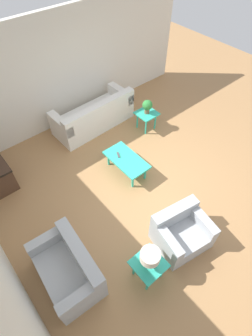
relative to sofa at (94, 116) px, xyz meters
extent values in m
plane|color=#A87A4C|center=(-2.31, 0.29, -0.31)|extent=(14.00, 14.00, 0.00)
cube|color=silver|center=(0.75, 0.29, 1.04)|extent=(0.12, 7.20, 2.70)
cube|color=white|center=(0.06, 0.00, -0.10)|extent=(0.92, 2.11, 0.42)
cube|color=white|center=(-0.27, -0.01, 0.31)|extent=(0.27, 2.09, 0.41)
cube|color=white|center=(0.09, -0.94, 0.24)|extent=(0.86, 0.23, 0.27)
cube|color=white|center=(0.03, 0.94, 0.24)|extent=(0.86, 0.23, 0.27)
cube|color=#A8ADB2|center=(-3.67, 0.72, -0.12)|extent=(0.91, 1.01, 0.39)
cube|color=#A8ADB2|center=(-3.39, 0.67, 0.25)|extent=(0.35, 0.91, 0.34)
cube|color=#A8ADB2|center=(-3.60, 1.08, 0.19)|extent=(0.78, 0.29, 0.22)
cube|color=#A8ADB2|center=(-3.73, 0.36, 0.19)|extent=(0.78, 0.29, 0.22)
cube|color=#A8ADB2|center=(-2.90, 2.62, -0.12)|extent=(1.30, 0.86, 0.39)
cube|color=#A8ADB2|center=(-2.92, 2.34, 0.25)|extent=(1.26, 0.29, 0.34)
cube|color=#A8ADB2|center=(-2.36, 2.58, 0.19)|extent=(0.22, 0.77, 0.22)
cube|color=#A8ADB2|center=(-3.44, 2.66, 0.19)|extent=(0.22, 0.77, 0.22)
cube|color=#2DB79E|center=(-1.73, 0.38, 0.07)|extent=(1.02, 0.54, 0.04)
cylinder|color=#2DB79E|center=(-2.15, 0.20, -0.13)|extent=(0.05, 0.05, 0.36)
cylinder|color=#2DB79E|center=(-1.31, 0.20, -0.13)|extent=(0.05, 0.05, 0.36)
cylinder|color=#2DB79E|center=(-2.15, 0.56, -0.13)|extent=(0.05, 0.05, 0.36)
cylinder|color=#2DB79E|center=(-1.31, 0.56, -0.13)|extent=(0.05, 0.05, 0.36)
cube|color=#2DB79E|center=(-0.92, -0.97, 0.16)|extent=(0.49, 0.49, 0.04)
cylinder|color=#2DB79E|center=(-1.08, -1.13, -0.09)|extent=(0.04, 0.04, 0.45)
cylinder|color=#2DB79E|center=(-0.76, -1.13, -0.09)|extent=(0.04, 0.04, 0.45)
cylinder|color=#2DB79E|center=(-1.08, -0.81, -0.09)|extent=(0.04, 0.04, 0.45)
cylinder|color=#2DB79E|center=(-0.76, -0.81, -0.09)|extent=(0.04, 0.04, 0.45)
cube|color=#2DB79E|center=(-3.72, 1.59, 0.16)|extent=(0.49, 0.49, 0.04)
cylinder|color=#2DB79E|center=(-3.88, 1.43, -0.09)|extent=(0.04, 0.04, 0.45)
cylinder|color=#2DB79E|center=(-3.55, 1.43, -0.09)|extent=(0.04, 0.04, 0.45)
cylinder|color=#2DB79E|center=(-3.88, 1.76, -0.09)|extent=(0.04, 0.04, 0.45)
cylinder|color=#2DB79E|center=(-3.55, 1.76, -0.09)|extent=(0.04, 0.04, 0.45)
cylinder|color=brown|center=(-0.92, -0.97, 0.24)|extent=(0.12, 0.12, 0.13)
sphere|color=#2D7F38|center=(-0.92, -0.97, 0.41)|extent=(0.25, 0.25, 0.25)
cylinder|color=#997F4C|center=(-3.72, 1.59, 0.28)|extent=(0.10, 0.10, 0.21)
cylinder|color=beige|center=(-3.72, 1.59, 0.47)|extent=(0.31, 0.31, 0.17)
cube|color=#4C4C51|center=(-1.53, 0.44, 0.10)|extent=(0.16, 0.10, 0.02)
camera|label=1|loc=(-4.66, 2.85, 4.24)|focal=28.00mm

